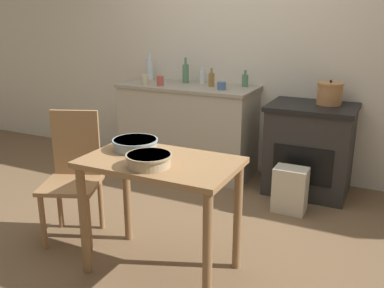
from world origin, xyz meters
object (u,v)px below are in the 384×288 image
stove (309,149)px  bottle_center (245,80)px  flour_sack (290,190)px  bottle_left (211,79)px  mixing_bowl_large (149,160)px  stock_pot (330,93)px  bottle_center_left (202,76)px  mixing_bowl_small (135,144)px  cup_right (145,80)px  chair (74,173)px  cup_mid_right (160,81)px  bottle_far_left (150,69)px  bottle_mid_left (186,73)px  cup_center_right (222,86)px  work_table (161,181)px

stove → bottle_center: 0.93m
flour_sack → bottle_left: 1.38m
mixing_bowl_large → bottle_center: bearing=93.6°
bottle_center → stock_pot: bearing=-5.8°
bottle_center_left → bottle_center: bottle_center_left is taller
mixing_bowl_small → cup_right: cup_right is taller
chair → cup_right: 1.55m
bottle_center → cup_right: bearing=-161.5°
stove → cup_mid_right: 1.62m
bottle_center → cup_mid_right: bottle_center is taller
cup_mid_right → bottle_far_left: bearing=134.8°
chair → bottle_mid_left: bearing=65.6°
stove → mixing_bowl_large: size_ratio=3.05×
bottle_left → cup_center_right: bottle_left is taller
chair → bottle_center_left: (0.22, 1.80, 0.50)m
chair → bottle_left: (0.40, 1.64, 0.50)m
chair → bottle_center_left: size_ratio=5.05×
work_table → cup_right: (-1.10, 1.59, 0.35)m
stock_pot → mixing_bowl_large: size_ratio=0.85×
cup_right → mixing_bowl_large: bearing=-57.5°
bottle_mid_left → bottle_center_left: bearing=26.0°
bottle_far_left → bottle_center_left: 0.62m
mixing_bowl_small → bottle_left: size_ratio=1.64×
stove → bottle_mid_left: bottle_mid_left is taller
stove → work_table: stove is taller
cup_right → bottle_center_left: bearing=36.3°
chair → cup_right: cup_right is taller
cup_center_right → cup_right: 0.83m
stove → cup_center_right: bearing=-173.6°
mixing_bowl_large → cup_mid_right: bearing=118.0°
mixing_bowl_small → bottle_far_left: (-0.98, 1.81, 0.23)m
bottle_left → stock_pot: bearing=2.3°
flour_sack → cup_center_right: cup_center_right is taller
bottle_left → cup_mid_right: 0.52m
stock_pot → bottle_left: size_ratio=1.28×
bottle_mid_left → cup_right: (-0.33, -0.28, -0.05)m
stock_pot → bottle_far_left: 1.95m
stove → cup_right: cup_right is taller
stock_pot → cup_right: bearing=-172.4°
bottle_left → mixing_bowl_small: bearing=-83.7°
stove → cup_center_right: (-0.86, -0.10, 0.54)m
stock_pot → cup_mid_right: stock_pot is taller
cup_center_right → bottle_mid_left: bearing=156.5°
bottle_far_left → cup_mid_right: bearing=-45.2°
stove → chair: bearing=-131.4°
bottle_center → cup_right: (-0.97, -0.33, -0.01)m
mixing_bowl_small → bottle_far_left: 2.07m
bottle_center → cup_right: 1.02m
mixing_bowl_small → cup_center_right: bearing=90.8°
bottle_mid_left → chair: bearing=-92.2°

